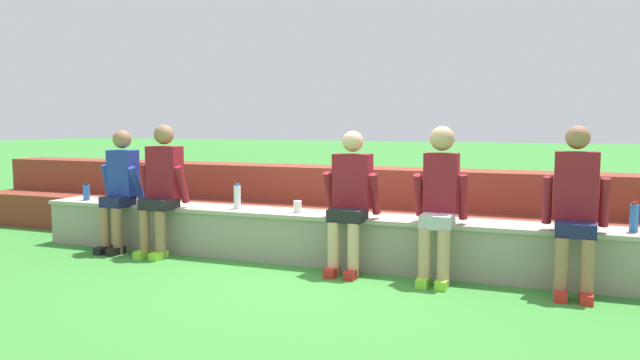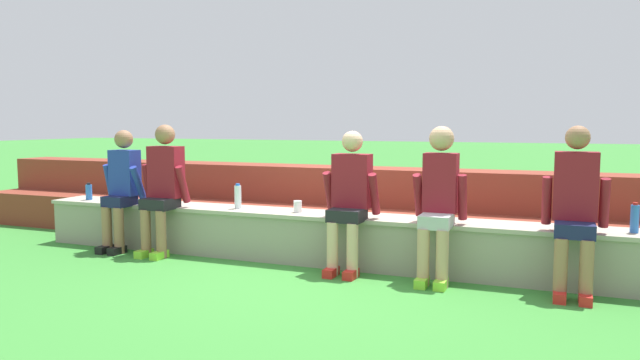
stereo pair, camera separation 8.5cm
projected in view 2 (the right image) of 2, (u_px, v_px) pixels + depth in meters
ground_plane at (331, 270)px, 5.85m from camera, size 80.00×80.00×0.00m
stone_seating_wall at (339, 238)px, 6.04m from camera, size 7.22×0.52×0.52m
brick_bleachers at (370, 213)px, 7.03m from camera, size 11.15×1.13×0.91m
person_far_left at (121, 187)px, 6.69m from camera, size 0.49×0.48×1.37m
person_left_of_center at (163, 185)px, 6.48m from camera, size 0.55×0.51×1.43m
person_center at (349, 197)px, 5.70m from camera, size 0.54×0.53×1.37m
person_right_of_center at (439, 198)px, 5.38m from camera, size 0.48×0.59×1.42m
person_far_right at (575, 206)px, 4.94m from camera, size 0.53×0.56×1.43m
water_bottle_near_right at (238, 197)px, 6.43m from camera, size 0.08×0.08×0.27m
water_bottle_mid_right at (118, 192)px, 7.09m from camera, size 0.07×0.07×0.21m
water_bottle_near_left at (635, 218)px, 5.00m from camera, size 0.07×0.07×0.26m
water_bottle_mid_left at (89, 192)px, 7.16m from camera, size 0.07×0.07×0.21m
plastic_cup_right_end at (298, 207)px, 6.15m from camera, size 0.09×0.09×0.12m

